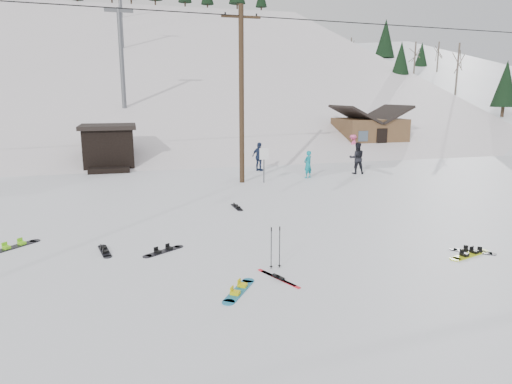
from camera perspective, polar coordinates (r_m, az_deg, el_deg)
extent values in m
plane|color=white|center=(11.05, 5.40, -12.72)|extent=(200.00, 200.00, 0.00)
cube|color=white|center=(66.57, -11.70, -2.56)|extent=(60.00, 85.24, 65.97)
cube|color=white|center=(74.16, 19.28, -0.70)|extent=(45.66, 93.98, 54.59)
cylinder|color=#3A2819|center=(24.02, -1.82, 11.83)|extent=(0.26, 0.26, 9.00)
cube|color=#3A2819|center=(24.32, -1.89, 21.06)|extent=(2.00, 0.12, 0.12)
cylinder|color=black|center=(24.33, -1.89, 21.34)|extent=(0.08, 0.08, 0.12)
cylinder|color=#595B60|center=(24.21, 0.99, 3.28)|extent=(0.07, 0.07, 1.80)
cube|color=white|center=(24.08, 1.03, 4.79)|extent=(0.50, 0.04, 0.60)
cube|color=black|center=(30.58, -17.87, 5.22)|extent=(3.00, 3.00, 2.50)
cube|color=black|center=(30.46, -18.04, 7.78)|extent=(3.40, 3.40, 0.25)
cube|color=black|center=(28.94, -17.87, 2.65)|extent=(2.40, 1.20, 0.30)
cylinder|color=#595B60|center=(39.45, -16.43, 15.49)|extent=(0.36, 0.36, 8.00)
cube|color=#595B60|center=(39.88, -16.78, 20.93)|extent=(2.20, 0.30, 0.30)
cylinder|color=#595B60|center=(60.05, -16.55, 20.42)|extent=(0.36, 0.36, 8.00)
cube|color=brown|center=(38.34, 13.92, 6.89)|extent=(5.00, 4.00, 2.70)
cube|color=black|center=(37.59, 12.23, 9.48)|extent=(2.69, 4.40, 1.43)
cube|color=black|center=(38.91, 15.81, 9.38)|extent=(2.69, 4.40, 1.43)
cube|color=black|center=(36.62, 15.43, 6.19)|extent=(0.90, 0.06, 1.90)
cube|color=teal|center=(11.20, -2.16, -12.26)|extent=(0.98, 1.24, 0.03)
cylinder|color=teal|center=(11.75, -0.98, -11.03)|extent=(0.30, 0.30, 0.03)
cylinder|color=teal|center=(10.66, -3.47, -13.60)|extent=(0.30, 0.30, 0.03)
cube|color=#D1BF0B|center=(11.37, -1.72, -11.54)|extent=(0.27, 0.25, 0.09)
cube|color=#D1BF0B|center=(10.98, -2.62, -12.46)|extent=(0.27, 0.25, 0.09)
cube|color=red|center=(11.86, 3.06, -10.84)|extent=(0.65, 1.34, 0.02)
cube|color=black|center=(11.84, 3.06, -10.66)|extent=(0.17, 0.26, 0.06)
cube|color=red|center=(11.96, 2.58, -10.63)|extent=(0.65, 1.34, 0.02)
cube|color=black|center=(11.94, 2.58, -10.45)|extent=(0.17, 0.26, 0.06)
cylinder|color=black|center=(12.37, 1.92, -7.08)|extent=(0.02, 0.02, 1.13)
cylinder|color=black|center=(12.54, 1.90, -9.28)|extent=(0.08, 0.08, 0.01)
cylinder|color=black|center=(12.20, 1.93, -4.66)|extent=(0.03, 0.03, 0.10)
cylinder|color=black|center=(12.43, 2.96, -6.98)|extent=(0.02, 0.02, 1.13)
cylinder|color=black|center=(12.61, 2.94, -9.17)|extent=(0.08, 0.08, 0.01)
cylinder|color=black|center=(12.27, 2.99, -4.57)|extent=(0.03, 0.03, 0.10)
cube|color=black|center=(14.08, -11.49, -7.28)|extent=(1.13, 0.86, 0.02)
cylinder|color=black|center=(14.42, -9.62, -6.74)|extent=(0.27, 0.27, 0.02)
cylinder|color=black|center=(13.76, -13.45, -7.84)|extent=(0.27, 0.27, 0.02)
cube|color=black|center=(14.18, -10.81, -6.89)|extent=(0.23, 0.24, 0.08)
cube|color=black|center=(13.95, -12.20, -7.28)|extent=(0.23, 0.24, 0.08)
cube|color=black|center=(14.54, -18.38, -7.04)|extent=(0.45, 1.10, 0.02)
cylinder|color=black|center=(15.05, -18.69, -6.42)|extent=(0.25, 0.25, 0.02)
cylinder|color=black|center=(14.04, -18.04, -7.72)|extent=(0.25, 0.25, 0.02)
cube|color=black|center=(14.71, -18.51, -6.64)|extent=(0.20, 0.16, 0.07)
cube|color=black|center=(14.35, -18.27, -7.11)|extent=(0.20, 0.16, 0.07)
cube|color=black|center=(16.04, -27.96, -6.07)|extent=(1.21, 1.17, 0.03)
cylinder|color=black|center=(16.37, -25.92, -5.52)|extent=(0.31, 0.31, 0.03)
cube|color=#7BDF1A|center=(16.14, -27.24, -5.67)|extent=(0.28, 0.28, 0.09)
cube|color=#7BDF1A|center=(15.90, -28.75, -6.08)|extent=(0.28, 0.28, 0.09)
cube|color=black|center=(15.25, 25.45, -6.74)|extent=(0.99, 0.83, 0.02)
cylinder|color=black|center=(15.30, 27.43, -6.87)|extent=(0.24, 0.24, 0.02)
cylinder|color=black|center=(15.21, 23.46, -6.60)|extent=(0.24, 0.24, 0.02)
cube|color=black|center=(15.25, 26.18, -6.63)|extent=(0.21, 0.22, 0.07)
cube|color=black|center=(15.22, 24.75, -6.53)|extent=(0.21, 0.22, 0.07)
cube|color=#D7EB1A|center=(14.90, 25.09, -7.12)|extent=(1.38, 0.69, 0.03)
cylinder|color=#D7EB1A|center=(15.45, 26.44, -6.58)|extent=(0.31, 0.31, 0.03)
cylinder|color=#D7EB1A|center=(14.36, 23.62, -7.70)|extent=(0.31, 0.31, 0.03)
cube|color=black|center=(15.08, 25.61, -6.71)|extent=(0.22, 0.26, 0.09)
cube|color=black|center=(14.69, 24.59, -7.11)|extent=(0.22, 0.26, 0.09)
cube|color=black|center=(19.03, -2.41, -1.93)|extent=(0.30, 1.05, 0.02)
cylinder|color=black|center=(19.51, -2.83, -1.57)|extent=(0.24, 0.24, 0.02)
cylinder|color=black|center=(18.55, -1.96, -2.30)|extent=(0.24, 0.24, 0.02)
cube|color=black|center=(19.19, -2.57, -1.67)|extent=(0.18, 0.14, 0.07)
cube|color=black|center=(18.84, -2.25, -1.93)|extent=(0.18, 0.14, 0.07)
imported|color=#0E818E|center=(25.78, 6.50, 3.45)|extent=(0.67, 0.59, 1.54)
imported|color=black|center=(27.62, 12.49, 4.16)|extent=(1.05, 0.91, 1.86)
imported|color=#ED5392|center=(35.62, 12.02, 5.76)|extent=(1.23, 1.08, 1.65)
imported|color=#1B2745|center=(27.97, 0.42, 4.44)|extent=(0.97, 1.07, 1.75)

